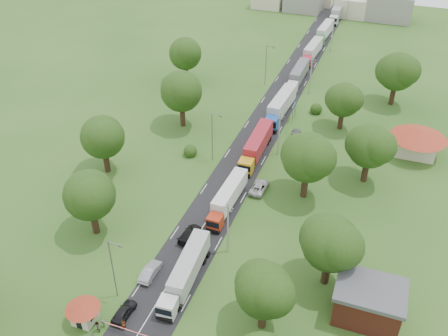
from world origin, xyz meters
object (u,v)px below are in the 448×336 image
at_px(guard_booth, 83,310).
at_px(pedestrian_near, 124,325).
at_px(info_sign, 294,108).
at_px(car_lane_front, 124,312).
at_px(car_lane_mid, 150,271).
at_px(boom_barrier, 126,330).
at_px(truck_0, 186,271).

distance_m(guard_booth, pedestrian_near, 5.48).
height_order(info_sign, car_lane_front, info_sign).
bearing_deg(guard_booth, car_lane_mid, 66.87).
bearing_deg(car_lane_front, boom_barrier, 126.15).
height_order(guard_booth, info_sign, info_sign).
distance_m(car_lane_front, car_lane_mid, 7.37).
bearing_deg(car_lane_mid, guard_booth, 66.81).
bearing_deg(guard_booth, boom_barrier, 0.01).
bearing_deg(pedestrian_near, truck_0, 26.26).
distance_m(boom_barrier, car_lane_front, 2.96).
relative_size(boom_barrier, pedestrian_near, 5.31).
bearing_deg(boom_barrier, car_lane_mid, 99.48).
bearing_deg(boom_barrier, truck_0, 71.03).
bearing_deg(car_lane_mid, pedestrian_near, 96.68).
bearing_deg(truck_0, car_lane_mid, -173.07).
relative_size(car_lane_front, pedestrian_near, 2.46).
height_order(info_sign, car_lane_mid, info_sign).
relative_size(info_sign, pedestrian_near, 2.36).
bearing_deg(car_lane_front, guard_booth, 32.75).
relative_size(car_lane_mid, pedestrian_near, 2.67).
xyz_separation_m(info_sign, pedestrian_near, (-7.10, -59.50, -2.13)).
distance_m(guard_booth, car_lane_front, 5.07).
relative_size(guard_booth, truck_0, 0.31).
relative_size(truck_0, car_lane_front, 3.29).
bearing_deg(pedestrian_near, guard_booth, 144.19).
xyz_separation_m(boom_barrier, truck_0, (3.60, 10.47, 1.17)).
bearing_deg(boom_barrier, info_sign, 83.76).
distance_m(boom_barrier, info_sign, 60.39).
distance_m(boom_barrier, guard_booth, 5.98).
bearing_deg(pedestrian_near, boom_barrier, -84.01).
bearing_deg(car_lane_mid, info_sign, -99.35).
bearing_deg(info_sign, boom_barrier, -96.24).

